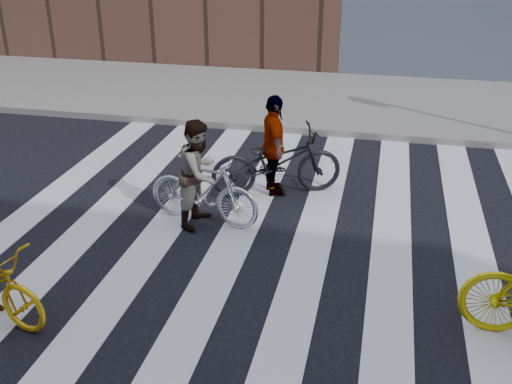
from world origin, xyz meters
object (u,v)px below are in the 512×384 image
(bike_silver_mid, at_px, (203,190))
(rider_rear, at_px, (274,146))
(bike_dark_rear, at_px, (277,162))
(rider_mid, at_px, (199,173))

(bike_silver_mid, distance_m, rider_rear, 1.52)
(bike_dark_rear, height_order, rider_rear, rider_rear)
(bike_dark_rear, distance_m, rider_rear, 0.28)
(bike_dark_rear, xyz_separation_m, rider_rear, (-0.05, 0.00, 0.27))
(bike_silver_mid, distance_m, rider_mid, 0.28)
(bike_dark_rear, bearing_deg, bike_silver_mid, 122.92)
(bike_dark_rear, distance_m, rider_mid, 1.57)
(rider_mid, distance_m, rider_rear, 1.52)
(rider_mid, bearing_deg, rider_rear, -24.63)
(bike_dark_rear, bearing_deg, rider_mid, 121.40)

